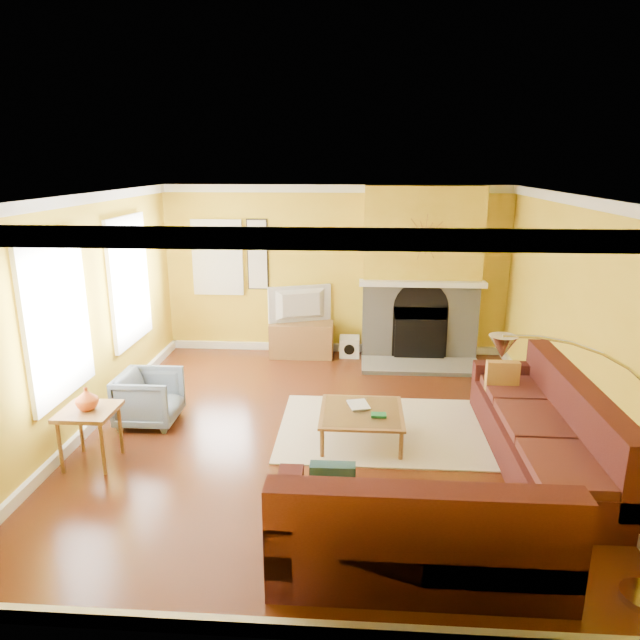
# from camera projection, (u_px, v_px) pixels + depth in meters

# --- Properties ---
(floor) EXTENTS (5.50, 6.00, 0.02)m
(floor) POSITION_uv_depth(u_px,v_px,m) (323.00, 433.00, 6.64)
(floor) COLOR #602B14
(floor) RESTS_ON ground
(ceiling) EXTENTS (5.50, 6.00, 0.02)m
(ceiling) POSITION_uv_depth(u_px,v_px,m) (324.00, 195.00, 5.91)
(ceiling) COLOR white
(ceiling) RESTS_ON ground
(wall_back) EXTENTS (5.50, 0.02, 2.70)m
(wall_back) POSITION_uv_depth(u_px,v_px,m) (335.00, 271.00, 9.17)
(wall_back) COLOR gold
(wall_back) RESTS_ON ground
(wall_front) EXTENTS (5.50, 0.02, 2.70)m
(wall_front) POSITION_uv_depth(u_px,v_px,m) (292.00, 457.00, 3.38)
(wall_front) COLOR gold
(wall_front) RESTS_ON ground
(wall_left) EXTENTS (0.02, 6.00, 2.70)m
(wall_left) POSITION_uv_depth(u_px,v_px,m) (81.00, 316.00, 6.46)
(wall_left) COLOR gold
(wall_left) RESTS_ON ground
(wall_right) EXTENTS (0.02, 6.00, 2.70)m
(wall_right) POSITION_uv_depth(u_px,v_px,m) (581.00, 326.00, 6.09)
(wall_right) COLOR gold
(wall_right) RESTS_ON ground
(baseboard) EXTENTS (5.50, 6.00, 0.12)m
(baseboard) POSITION_uv_depth(u_px,v_px,m) (323.00, 428.00, 6.62)
(baseboard) COLOR white
(baseboard) RESTS_ON floor
(crown_molding) EXTENTS (5.50, 6.00, 0.12)m
(crown_molding) POSITION_uv_depth(u_px,v_px,m) (324.00, 202.00, 5.93)
(crown_molding) COLOR white
(crown_molding) RESTS_ON ceiling
(window_left_near) EXTENTS (0.06, 1.22, 1.72)m
(window_left_near) POSITION_uv_depth(u_px,v_px,m) (128.00, 280.00, 7.66)
(window_left_near) COLOR white
(window_left_near) RESTS_ON wall_left
(window_left_far) EXTENTS (0.06, 1.22, 1.72)m
(window_left_far) POSITION_uv_depth(u_px,v_px,m) (55.00, 318.00, 5.84)
(window_left_far) COLOR white
(window_left_far) RESTS_ON wall_left
(window_back) EXTENTS (0.82, 0.06, 1.22)m
(window_back) POSITION_uv_depth(u_px,v_px,m) (218.00, 257.00, 9.19)
(window_back) COLOR white
(window_back) RESTS_ON wall_back
(wall_art) EXTENTS (0.34, 0.04, 1.14)m
(wall_art) POSITION_uv_depth(u_px,v_px,m) (257.00, 255.00, 9.14)
(wall_art) COLOR white
(wall_art) RESTS_ON wall_back
(fireplace) EXTENTS (1.80, 0.40, 2.70)m
(fireplace) POSITION_uv_depth(u_px,v_px,m) (421.00, 274.00, 8.88)
(fireplace) COLOR gray
(fireplace) RESTS_ON floor
(mantel) EXTENTS (1.92, 0.22, 0.08)m
(mantel) POSITION_uv_depth(u_px,v_px,m) (422.00, 284.00, 8.67)
(mantel) COLOR white
(mantel) RESTS_ON fireplace
(hearth) EXTENTS (1.80, 0.70, 0.06)m
(hearth) POSITION_uv_depth(u_px,v_px,m) (421.00, 366.00, 8.70)
(hearth) COLOR gray
(hearth) RESTS_ON floor
(sunburst) EXTENTS (0.70, 0.04, 0.70)m
(sunburst) POSITION_uv_depth(u_px,v_px,m) (425.00, 237.00, 8.50)
(sunburst) COLOR olive
(sunburst) RESTS_ON fireplace
(rug) EXTENTS (2.40, 1.80, 0.02)m
(rug) POSITION_uv_depth(u_px,v_px,m) (382.00, 429.00, 6.71)
(rug) COLOR beige
(rug) RESTS_ON floor
(sectional_sofa) EXTENTS (3.00, 3.63, 0.90)m
(sectional_sofa) POSITION_uv_depth(u_px,v_px,m) (445.00, 436.00, 5.58)
(sectional_sofa) COLOR #471916
(sectional_sofa) RESTS_ON floor
(coffee_table) EXTENTS (0.92, 0.92, 0.36)m
(coffee_table) POSITION_uv_depth(u_px,v_px,m) (361.00, 426.00, 6.39)
(coffee_table) COLOR white
(coffee_table) RESTS_ON floor
(media_console) EXTENTS (1.01, 0.45, 0.55)m
(media_console) POSITION_uv_depth(u_px,v_px,m) (302.00, 339.00, 9.18)
(media_console) COLOR olive
(media_console) RESTS_ON floor
(tv) EXTENTS (1.01, 0.48, 0.59)m
(tv) POSITION_uv_depth(u_px,v_px,m) (301.00, 305.00, 9.03)
(tv) COLOR black
(tv) RESTS_ON media_console
(subwoofer) EXTENTS (0.32, 0.32, 0.32)m
(subwoofer) POSITION_uv_depth(u_px,v_px,m) (349.00, 346.00, 9.21)
(subwoofer) COLOR white
(subwoofer) RESTS_ON floor
(armchair) EXTENTS (0.70, 0.68, 0.64)m
(armchair) POSITION_uv_depth(u_px,v_px,m) (149.00, 398.00, 6.80)
(armchair) COLOR slate
(armchair) RESTS_ON floor
(side_table) EXTENTS (0.55, 0.55, 0.60)m
(side_table) POSITION_uv_depth(u_px,v_px,m) (91.00, 436.00, 5.89)
(side_table) COLOR olive
(side_table) RESTS_ON floor
(vase) EXTENTS (0.23, 0.23, 0.24)m
(vase) POSITION_uv_depth(u_px,v_px,m) (87.00, 399.00, 5.78)
(vase) COLOR #D8591E
(vase) RESTS_ON side_table
(book) EXTENTS (0.28, 0.34, 0.03)m
(book) POSITION_uv_depth(u_px,v_px,m) (349.00, 406.00, 6.44)
(book) COLOR white
(book) RESTS_ON coffee_table
(arc_lamp) EXTENTS (1.26, 0.36, 1.96)m
(arc_lamp) POSITION_uv_depth(u_px,v_px,m) (584.00, 476.00, 3.87)
(arc_lamp) COLOR silver
(arc_lamp) RESTS_ON floor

